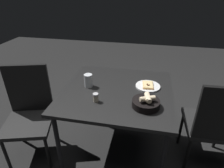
# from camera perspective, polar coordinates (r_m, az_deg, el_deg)

# --- Properties ---
(ground) EXTENTS (8.00, 8.00, 0.00)m
(ground) POSITION_cam_1_polar(r_m,az_deg,el_deg) (2.24, 1.37, -18.44)
(ground) COLOR black
(dining_table) EXTENTS (0.97, 1.00, 0.74)m
(dining_table) POSITION_cam_1_polar(r_m,az_deg,el_deg) (1.80, 1.61, -3.55)
(dining_table) COLOR black
(dining_table) RESTS_ON ground
(pizza_plate) EXTENTS (0.23, 0.23, 0.04)m
(pizza_plate) POSITION_cam_1_polar(r_m,az_deg,el_deg) (1.84, 10.66, -0.55)
(pizza_plate) COLOR white
(pizza_plate) RESTS_ON dining_table
(bread_basket) EXTENTS (0.22, 0.22, 0.11)m
(bread_basket) POSITION_cam_1_polar(r_m,az_deg,el_deg) (1.54, 10.10, -5.52)
(bread_basket) COLOR black
(bread_basket) RESTS_ON dining_table
(beer_glass) EXTENTS (0.08, 0.08, 0.12)m
(beer_glass) POSITION_cam_1_polar(r_m,az_deg,el_deg) (1.81, -7.05, 0.81)
(beer_glass) COLOR silver
(beer_glass) RESTS_ON dining_table
(pepper_shaker) EXTENTS (0.05, 0.05, 0.08)m
(pepper_shaker) POSITION_cam_1_polar(r_m,az_deg,el_deg) (1.59, -4.86, -4.18)
(pepper_shaker) COLOR #BFB299
(pepper_shaker) RESTS_ON dining_table
(chair_near) EXTENTS (0.55, 0.55, 0.94)m
(chair_near) POSITION_cam_1_polar(r_m,az_deg,el_deg) (2.07, -23.55, -6.75)
(chair_near) COLOR #252525
(chair_near) RESTS_ON ground
(chair_far) EXTENTS (0.46, 0.46, 0.96)m
(chair_far) POSITION_cam_1_polar(r_m,az_deg,el_deg) (1.91, 28.31, -10.23)
(chair_far) COLOR black
(chair_far) RESTS_ON ground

